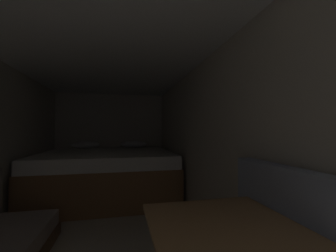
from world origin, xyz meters
TOP-DOWN VIEW (x-y plane):
  - ground_plane at (0.00, 2.06)m, footprint 7.34×7.34m
  - wall_back at (0.00, 4.75)m, footprint 2.46×0.05m
  - wall_right at (1.20, 2.06)m, footprint 0.05×5.34m
  - ceiling_slab at (0.00, 2.06)m, footprint 2.46×5.34m
  - bed at (0.00, 3.70)m, footprint 2.24×1.98m
  - dinette_table at (0.69, 0.64)m, footprint 0.68×0.67m

SIDE VIEW (x-z plane):
  - ground_plane at x=0.00m, z-range 0.00..0.00m
  - bed at x=0.00m, z-range -0.07..0.88m
  - dinette_table at x=0.69m, z-range 0.27..1.01m
  - wall_back at x=0.00m, z-range 0.00..2.01m
  - wall_right at x=1.20m, z-range 0.00..2.01m
  - ceiling_slab at x=0.00m, z-range 2.01..2.06m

